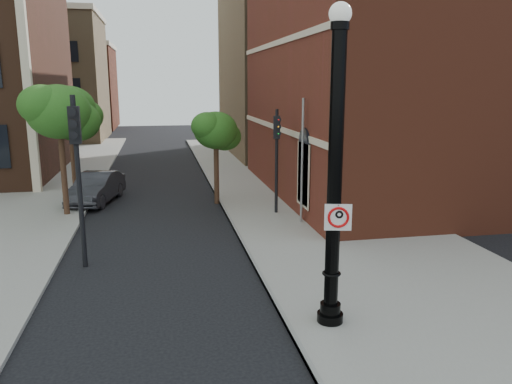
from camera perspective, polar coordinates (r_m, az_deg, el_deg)
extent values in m
plane|color=black|center=(11.53, -6.25, -16.88)|extent=(120.00, 120.00, 0.00)
cube|color=gray|center=(21.87, 7.24, -2.51)|extent=(8.00, 60.00, 0.12)
cube|color=gray|center=(29.76, -27.00, 0.18)|extent=(10.00, 50.00, 0.12)
cube|color=gray|center=(20.99, -3.07, -3.03)|extent=(0.10, 60.00, 0.14)
cube|color=brown|center=(29.31, 24.29, 11.99)|extent=(22.00, 16.00, 12.00)
cube|color=black|center=(20.21, 5.48, 1.95)|extent=(0.08, 1.40, 2.40)
cube|color=beige|center=(24.81, 2.26, 7.40)|extent=(0.06, 16.00, 0.25)
cube|color=beige|center=(24.79, 2.34, 16.65)|extent=(0.06, 16.00, 0.25)
cube|color=beige|center=(27.80, -24.90, 14.05)|extent=(0.40, 0.40, 14.00)
cube|color=olive|center=(55.21, -23.40, 11.70)|extent=(12.00, 12.00, 12.00)
cube|color=#5E2716|center=(68.98, -20.92, 10.98)|extent=(12.00, 12.00, 10.00)
cube|color=olive|center=(43.43, 11.91, 13.85)|extent=(22.00, 14.00, 14.00)
cylinder|color=black|center=(12.26, 8.44, -14.20)|extent=(0.61, 0.61, 0.33)
cylinder|color=black|center=(12.14, 8.48, -13.04)|extent=(0.48, 0.48, 0.27)
cylinder|color=black|center=(11.18, 8.97, 1.34)|extent=(0.33, 0.33, 6.36)
torus|color=black|center=(11.79, 8.62, -9.18)|extent=(0.44, 0.44, 0.07)
cylinder|color=black|center=(11.05, 9.57, 18.22)|extent=(0.39, 0.39, 0.16)
sphere|color=silver|center=(11.08, 9.61, 19.46)|extent=(0.48, 0.48, 0.48)
cube|color=white|center=(11.21, 9.36, -2.87)|extent=(0.59, 0.16, 0.60)
cube|color=black|center=(11.15, 9.41, -1.49)|extent=(0.59, 0.15, 0.05)
cube|color=black|center=(11.29, 9.31, -4.23)|extent=(0.59, 0.15, 0.05)
cube|color=black|center=(11.18, 7.95, -2.87)|extent=(0.05, 0.02, 0.60)
cube|color=black|center=(11.25, 10.76, -2.87)|extent=(0.05, 0.02, 0.60)
torus|color=red|center=(11.21, 9.36, -2.87)|extent=(0.48, 0.17, 0.48)
cube|color=red|center=(11.21, 9.36, -2.87)|extent=(0.33, 0.09, 0.34)
cube|color=black|center=(11.21, 9.08, -2.87)|extent=(0.06, 0.02, 0.28)
torus|color=black|center=(11.20, 9.50, -2.55)|extent=(0.20, 0.10, 0.19)
cylinder|color=black|center=(11.15, 9.41, -1.52)|extent=(0.03, 0.03, 0.03)
imported|color=#2F2E34|center=(25.10, -17.78, 0.46)|extent=(2.51, 4.62, 1.44)
cylinder|color=black|center=(15.99, -19.56, 0.90)|extent=(0.15, 0.15, 5.29)
cube|color=black|center=(15.76, -20.02, 7.20)|extent=(0.34, 0.32, 1.10)
sphere|color=#E50505|center=(15.56, -20.25, 8.55)|extent=(0.20, 0.20, 0.20)
sphere|color=#FF8C00|center=(15.58, -20.16, 7.34)|extent=(0.20, 0.20, 0.20)
sphere|color=#00E519|center=(15.61, -20.07, 6.13)|extent=(0.20, 0.20, 0.20)
cylinder|color=black|center=(21.33, 2.36, 3.31)|extent=(0.13, 0.13, 4.57)
cube|color=black|center=(21.14, 2.39, 7.39)|extent=(0.35, 0.33, 0.95)
sphere|color=#E50505|center=(20.99, 2.60, 8.26)|extent=(0.17, 0.17, 0.17)
sphere|color=#FF8C00|center=(21.01, 2.60, 7.49)|extent=(0.17, 0.17, 0.17)
sphere|color=#00E519|center=(21.03, 2.59, 6.71)|extent=(0.17, 0.17, 0.17)
cylinder|color=#999999|center=(19.80, 5.30, 3.31)|extent=(0.10, 0.10, 5.07)
cylinder|color=#382516|center=(22.59, -21.15, 2.49)|extent=(0.24, 0.24, 4.17)
ellipsoid|color=#205416|center=(22.35, -21.62, 8.52)|extent=(2.62, 2.62, 2.23)
ellipsoid|color=#205416|center=(22.74, -19.84, 7.65)|extent=(2.03, 2.03, 1.72)
ellipsoid|color=#205416|center=(22.09, -23.23, 9.13)|extent=(1.91, 1.91, 1.62)
cylinder|color=#382516|center=(26.99, -20.20, 3.97)|extent=(0.24, 0.24, 4.12)
ellipsoid|color=#205416|center=(26.79, -20.57, 8.95)|extent=(2.59, 2.59, 2.20)
ellipsoid|color=#205416|center=(27.19, -19.12, 8.22)|extent=(2.00, 2.00, 1.70)
ellipsoid|color=#205416|center=(26.52, -21.89, 9.47)|extent=(1.88, 1.88, 1.60)
cylinder|color=#382516|center=(23.62, -4.55, 2.54)|extent=(0.24, 0.24, 3.26)
ellipsoid|color=#205416|center=(23.38, -4.63, 7.04)|extent=(2.05, 2.05, 1.74)
ellipsoid|color=#205416|center=(23.84, -3.60, 6.37)|extent=(1.58, 1.58, 1.34)
ellipsoid|color=#205416|center=(23.04, -5.60, 7.53)|extent=(1.49, 1.49, 1.27)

